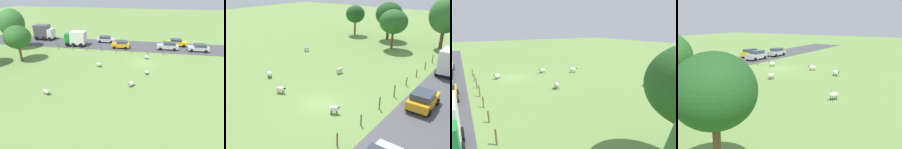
% 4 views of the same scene
% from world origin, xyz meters
% --- Properties ---
extents(ground_plane, '(160.00, 160.00, 0.00)m').
position_xyz_m(ground_plane, '(0.00, 0.00, 0.00)').
color(ground_plane, '#6B8E47').
extents(road_strip, '(8.00, 80.00, 0.06)m').
position_xyz_m(road_strip, '(10.18, 0.00, 0.03)').
color(road_strip, '#47474C').
rests_on(road_strip, ground_plane).
extents(sheep_0, '(1.06, 0.88, 0.75)m').
position_xyz_m(sheep_0, '(2.19, -0.53, 0.49)').
color(sheep_0, white).
rests_on(sheep_0, ground_plane).
extents(sheep_1, '(1.22, 1.02, 0.78)m').
position_xyz_m(sheep_1, '(-9.28, 1.37, 0.50)').
color(sheep_1, white).
rests_on(sheep_1, ground_plane).
extents(sheep_2, '(0.73, 1.07, 0.78)m').
position_xyz_m(sheep_2, '(-3.15, 7.46, 0.51)').
color(sheep_2, beige).
rests_on(sheep_2, ground_plane).
extents(sheep_3, '(1.20, 0.79, 0.73)m').
position_xyz_m(sheep_3, '(-4.76, -0.70, 0.48)').
color(sheep_3, white).
rests_on(sheep_3, ground_plane).
extents(sheep_4, '(0.88, 1.05, 0.77)m').
position_xyz_m(sheep_4, '(-13.41, 12.08, 0.52)').
color(sheep_4, beige).
rests_on(sheep_4, ground_plane).
extents(tree_2, '(3.92, 3.92, 6.16)m').
position_xyz_m(tree_2, '(-13.97, 27.54, 4.34)').
color(tree_2, brown).
rests_on(tree_2, ground_plane).
extents(fence_post_0, '(0.12, 0.12, 1.12)m').
position_xyz_m(fence_post_0, '(5.09, -3.90, 0.56)').
color(fence_post_0, brown).
rests_on(fence_post_0, ground_plane).
extents(fence_post_1, '(0.12, 0.12, 1.01)m').
position_xyz_m(fence_post_1, '(5.09, -0.70, 0.50)').
color(fence_post_1, brown).
rests_on(fence_post_1, ground_plane).
extents(fence_post_2, '(0.12, 0.12, 1.28)m').
position_xyz_m(fence_post_2, '(5.09, 2.50, 0.64)').
color(fence_post_2, brown).
rests_on(fence_post_2, ground_plane).
extents(fence_post_3, '(0.12, 0.12, 1.28)m').
position_xyz_m(fence_post_3, '(5.09, 5.70, 0.64)').
color(fence_post_3, brown).
rests_on(fence_post_3, ground_plane).
extents(fence_post_4, '(0.12, 0.12, 1.08)m').
position_xyz_m(fence_post_4, '(5.09, 8.91, 0.54)').
color(fence_post_4, brown).
rests_on(fence_post_4, ground_plane).
extents(fence_post_5, '(0.12, 0.12, 1.00)m').
position_xyz_m(fence_post_5, '(5.09, 12.11, 0.50)').
color(fence_post_5, brown).
rests_on(fence_post_5, ground_plane).
extents(car_1, '(2.12, 4.31, 1.54)m').
position_xyz_m(car_1, '(8.59, -11.27, 0.87)').
color(car_1, '#B7B7BC').
rests_on(car_1, road_strip).
extents(car_2, '(2.21, 3.85, 1.62)m').
position_xyz_m(car_2, '(8.14, 5.15, 0.90)').
color(car_2, orange).
rests_on(car_2, road_strip).
extents(car_3, '(2.05, 4.28, 1.62)m').
position_xyz_m(car_3, '(11.72, -7.18, 0.90)').
color(car_3, yellow).
rests_on(car_3, road_strip).
extents(car_4, '(2.05, 4.39, 1.51)m').
position_xyz_m(car_4, '(12.00, 9.28, 0.85)').
color(car_4, '#B7B7BC').
rests_on(car_4, road_strip).
extents(car_5, '(1.94, 4.46, 1.64)m').
position_xyz_m(car_5, '(8.64, -4.99, 0.91)').
color(car_5, '#B7B7BC').
rests_on(car_5, road_strip).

